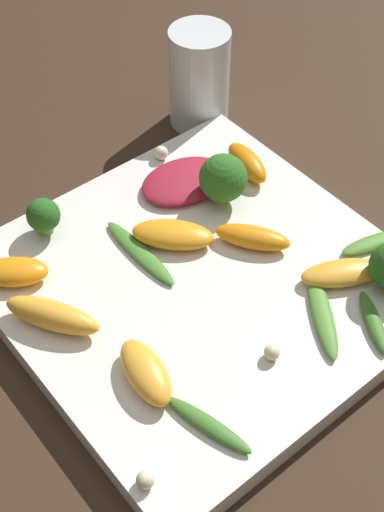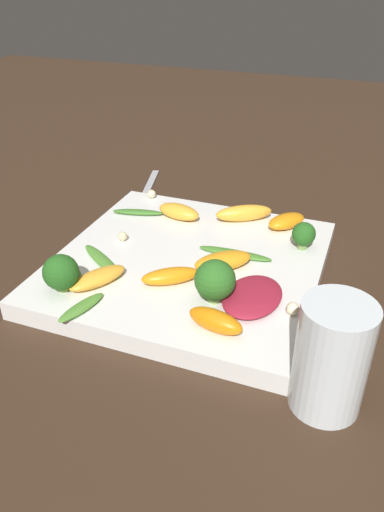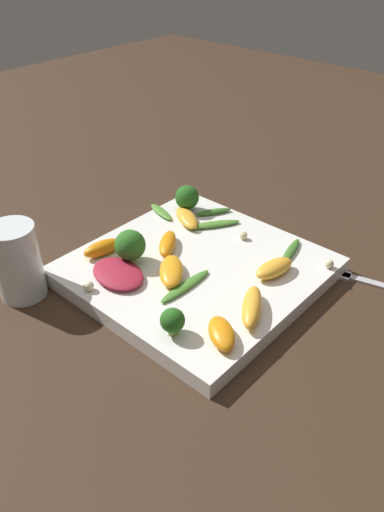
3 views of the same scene
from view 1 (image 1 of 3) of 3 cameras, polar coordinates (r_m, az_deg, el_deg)
ground_plane at (r=0.60m, az=0.73°, el=-3.00°), size 2.40×2.40×0.00m
plate at (r=0.59m, az=0.74°, el=-2.32°), size 0.31×0.31×0.02m
drinking_glass at (r=0.74m, az=0.58°, el=14.05°), size 0.06×0.06×0.10m
radicchio_leaf_0 at (r=0.65m, az=-0.63°, el=6.05°), size 0.07×0.09×0.01m
orange_segment_0 at (r=0.60m, az=-1.55°, el=1.72°), size 0.07×0.07×0.02m
orange_segment_1 at (r=0.60m, az=4.59°, el=1.74°), size 0.07×0.06×0.02m
orange_segment_2 at (r=0.56m, az=-11.12°, el=-4.68°), size 0.08×0.06×0.02m
orange_segment_3 at (r=0.52m, az=-3.73°, el=-9.25°), size 0.07×0.04×0.02m
orange_segment_4 at (r=0.67m, az=4.42°, el=7.45°), size 0.06×0.03×0.02m
orange_segment_5 at (r=0.59m, az=-14.07°, el=-1.24°), size 0.06×0.06×0.02m
orange_segment_6 at (r=0.59m, az=11.91°, el=-1.34°), size 0.06×0.07×0.02m
broccoli_floret_0 at (r=0.62m, az=-11.80°, el=3.17°), size 0.03×0.03×0.03m
broccoli_floret_2 at (r=0.63m, az=2.51°, el=6.22°), size 0.04×0.04×0.05m
arugula_sprig_0 at (r=0.56m, az=10.37°, el=-4.56°), size 0.08×0.06×0.01m
arugula_sprig_1 at (r=0.57m, az=14.31°, el=-5.12°), size 0.06×0.04×0.01m
arugula_sprig_2 at (r=0.50m, az=1.29°, el=-13.34°), size 0.07×0.03×0.01m
arugula_sprig_3 at (r=0.62m, az=14.25°, el=1.04°), size 0.03×0.06×0.01m
arugula_sprig_4 at (r=0.60m, az=-4.19°, el=0.29°), size 0.09×0.02×0.01m
macadamia_nut_0 at (r=0.68m, az=-2.49°, el=8.25°), size 0.01×0.01×0.01m
macadamia_nut_1 at (r=0.53m, az=6.40°, el=-7.68°), size 0.01×0.01×0.01m
macadamia_nut_2 at (r=0.48m, az=-3.75°, el=-17.44°), size 0.01×0.01×0.01m
macadamia_nut_3 at (r=0.61m, az=0.58°, el=1.76°), size 0.01×0.01×0.01m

